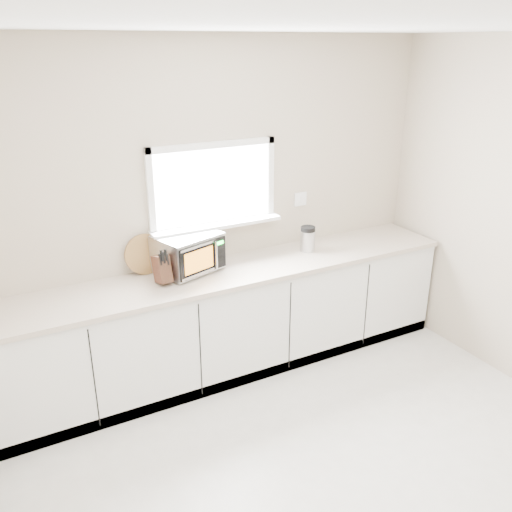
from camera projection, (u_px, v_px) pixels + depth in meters
ground at (352, 503)px, 3.32m from camera, size 4.00×4.00×0.00m
back_wall at (213, 207)px, 4.45m from camera, size 4.00×0.17×2.70m
cabinets at (230, 322)px, 4.55m from camera, size 3.92×0.60×0.88m
countertop at (230, 272)px, 4.37m from camera, size 3.92×0.64×0.04m
microwave at (188, 252)px, 4.28m from camera, size 0.57×0.50×0.31m
knife_block at (162, 268)px, 4.07m from camera, size 0.11×0.21×0.29m
cutting_board at (145, 254)px, 4.24m from camera, size 0.32×0.08×0.32m
coffee_grinder at (308, 239)px, 4.71m from camera, size 0.14×0.14×0.23m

